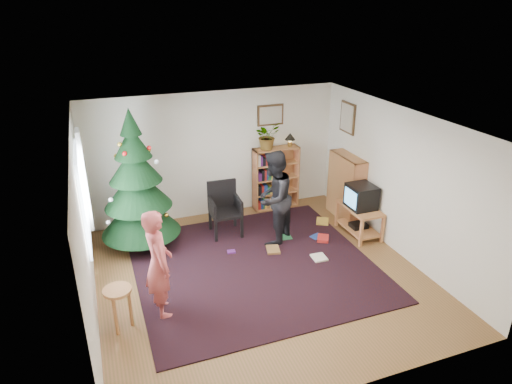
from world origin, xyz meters
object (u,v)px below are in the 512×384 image
object	(u,v)px
christmas_tree	(137,192)
tv_stand	(359,218)
person_standing	(159,264)
stool	(118,298)
table_lamp	(290,137)
bookshelf_back	(276,177)
potted_plant	(267,136)
crt_tv	(361,196)
armchair	(224,206)
person_by_chair	(274,198)
bookshelf_right	(346,186)
picture_right	(348,118)
picture_back	(270,115)

from	to	relation	value
christmas_tree	tv_stand	size ratio (longest dim) A/B	2.73
christmas_tree	person_standing	bearing A→B (deg)	-89.77
stool	table_lamp	xyz separation A→B (m)	(3.73, 2.86, 1.01)
christmas_tree	bookshelf_back	distance (m)	2.97
bookshelf_back	potted_plant	world-z (taller)	potted_plant
crt_tv	potted_plant	bearing A→B (deg)	125.33
bookshelf_back	person_standing	distance (m)	3.93
stool	potted_plant	bearing A→B (deg)	41.48
crt_tv	armchair	xyz separation A→B (m)	(-2.33, 0.96, -0.23)
armchair	person_by_chair	world-z (taller)	person_by_chair
person_by_chair	christmas_tree	bearing A→B (deg)	-60.01
christmas_tree	table_lamp	bearing A→B (deg)	12.21
table_lamp	person_by_chair	bearing A→B (deg)	-123.74
armchair	table_lamp	world-z (taller)	table_lamp
bookshelf_right	table_lamp	bearing A→B (deg)	40.51
picture_right	table_lamp	distance (m)	1.20
bookshelf_back	potted_plant	xyz separation A→B (m)	(-0.20, 0.00, 0.91)
potted_plant	stool	bearing A→B (deg)	-138.52
tv_stand	person_by_chair	world-z (taller)	person_by_chair
bookshelf_right	stool	size ratio (longest dim) A/B	2.09
picture_back	bookshelf_right	distance (m)	2.06
picture_right	table_lamp	world-z (taller)	picture_right
person_by_chair	potted_plant	bearing A→B (deg)	-149.77
picture_right	bookshelf_back	world-z (taller)	picture_right
bookshelf_right	tv_stand	bearing A→B (deg)	170.62
picture_right	armchair	distance (m)	2.95
armchair	stool	size ratio (longest dim) A/B	1.60
bookshelf_right	armchair	bearing A→B (deg)	84.55
person_standing	table_lamp	world-z (taller)	person_standing
person_by_chair	table_lamp	size ratio (longest dim) A/B	6.08
bookshelf_back	stool	world-z (taller)	bookshelf_back
stool	crt_tv	bearing A→B (deg)	15.00
picture_back	tv_stand	world-z (taller)	picture_back
picture_back	stool	bearing A→B (deg)	-138.23
bookshelf_back	picture_back	bearing A→B (deg)	121.10
picture_right	bookshelf_right	distance (m)	1.34
christmas_tree	armchair	xyz separation A→B (m)	(1.52, -0.03, -0.50)
stool	bookshelf_right	bearing A→B (deg)	22.82
christmas_tree	person_by_chair	size ratio (longest dim) A/B	1.45
potted_plant	crt_tv	bearing A→B (deg)	-54.67
picture_right	armchair	xyz separation A→B (m)	(-2.59, -0.12, -1.41)
picture_right	bookshelf_back	xyz separation A→B (m)	(-1.24, 0.59, -1.29)
bookshelf_right	person_standing	size ratio (longest dim) A/B	0.82
picture_right	stool	bearing A→B (deg)	-154.13
tv_stand	table_lamp	world-z (taller)	table_lamp
person_standing	person_by_chair	bearing A→B (deg)	-65.08
tv_stand	person_by_chair	bearing A→B (deg)	169.65
tv_stand	potted_plant	size ratio (longest dim) A/B	1.66
christmas_tree	potted_plant	world-z (taller)	christmas_tree
picture_back	stool	world-z (taller)	picture_back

